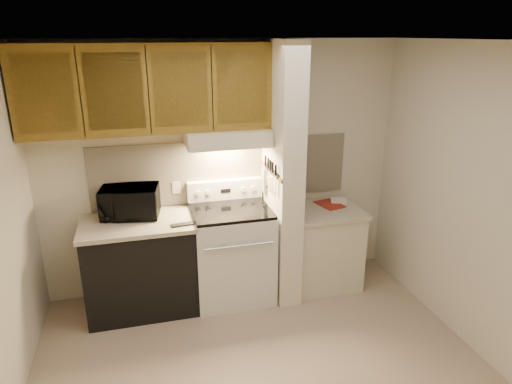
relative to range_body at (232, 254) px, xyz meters
name	(u,v)px	position (x,y,z in m)	size (l,w,h in m)	color
floor	(263,370)	(0.00, -1.16, -0.46)	(3.60, 3.60, 0.00)	tan
ceiling	(265,41)	(0.00, -1.16, 2.04)	(3.60, 3.60, 0.00)	white
wall_back	(223,169)	(0.00, 0.34, 0.79)	(3.60, 0.02, 2.50)	beige
wall_right	(479,203)	(1.80, -1.16, 0.79)	(0.02, 3.00, 2.50)	beige
backsplash	(224,171)	(0.00, 0.33, 0.78)	(2.60, 0.02, 0.63)	beige
range_body	(232,254)	(0.00, 0.00, 0.00)	(0.76, 0.65, 0.92)	silver
oven_window	(239,266)	(0.00, -0.32, 0.04)	(0.50, 0.01, 0.30)	black
oven_handle	(239,246)	(0.00, -0.35, 0.26)	(0.02, 0.02, 0.65)	silver
cooktop	(231,210)	(0.00, 0.00, 0.48)	(0.74, 0.64, 0.03)	black
range_backguard	(225,189)	(0.00, 0.28, 0.59)	(0.76, 0.08, 0.20)	silver
range_display	(226,191)	(0.00, 0.24, 0.59)	(0.10, 0.01, 0.04)	black
range_knob_left_outer	(198,193)	(-0.28, 0.24, 0.59)	(0.05, 0.05, 0.02)	silver
range_knob_left_inner	(208,192)	(-0.18, 0.24, 0.59)	(0.05, 0.05, 0.02)	silver
range_knob_right_inner	(243,189)	(0.18, 0.24, 0.59)	(0.05, 0.05, 0.02)	silver
range_knob_right_outer	(253,189)	(0.28, 0.24, 0.59)	(0.05, 0.05, 0.02)	silver
dishwasher_front	(141,267)	(-0.88, 0.01, -0.03)	(1.00, 0.63, 0.87)	black
left_countertop	(137,223)	(-0.88, 0.01, 0.43)	(1.04, 0.67, 0.04)	#C0B497
spoon_rest	(183,224)	(-0.48, -0.19, 0.46)	(0.22, 0.07, 0.01)	black
teal_jar	(142,207)	(-0.83, 0.23, 0.50)	(0.09, 0.09, 0.10)	#2C6462
outlet	(176,188)	(-0.48, 0.32, 0.64)	(0.08, 0.01, 0.12)	beige
microwave	(130,202)	(-0.93, 0.15, 0.59)	(0.52, 0.35, 0.29)	black
partition_pillar	(282,175)	(0.51, -0.01, 0.79)	(0.22, 0.70, 2.50)	beige
pillar_trim	(271,171)	(0.39, -0.01, 0.84)	(0.01, 0.70, 0.04)	brown
knife_strip	(272,170)	(0.39, -0.06, 0.86)	(0.02, 0.42, 0.04)	black
knife_blade_a	(276,186)	(0.38, -0.23, 0.76)	(0.01, 0.04, 0.16)	silver
knife_handle_a	(276,170)	(0.38, -0.22, 0.91)	(0.02, 0.02, 0.10)	black
knife_blade_b	(272,184)	(0.38, -0.13, 0.75)	(0.01, 0.04, 0.18)	silver
knife_handle_b	(273,167)	(0.38, -0.13, 0.91)	(0.02, 0.02, 0.10)	black
knife_blade_c	(270,183)	(0.38, -0.06, 0.74)	(0.01, 0.04, 0.20)	silver
knife_handle_c	(271,165)	(0.38, -0.06, 0.91)	(0.02, 0.02, 0.10)	black
knife_blade_d	(268,178)	(0.38, 0.03, 0.76)	(0.01, 0.04, 0.16)	silver
knife_handle_d	(268,163)	(0.38, 0.02, 0.91)	(0.02, 0.02, 0.10)	black
knife_blade_e	(266,177)	(0.38, 0.10, 0.75)	(0.01, 0.04, 0.18)	silver
knife_handle_e	(265,161)	(0.38, 0.11, 0.91)	(0.02, 0.02, 0.10)	black
oven_mitt	(264,180)	(0.38, 0.17, 0.70)	(0.03, 0.10, 0.25)	slate
right_cab_base	(322,248)	(0.97, -0.01, -0.06)	(0.70, 0.60, 0.81)	beige
right_countertop	(324,211)	(0.97, -0.01, 0.37)	(0.74, 0.64, 0.04)	#C0B497
red_folder	(330,204)	(1.07, 0.09, 0.39)	(0.21, 0.29, 0.01)	maroon
white_box	(339,201)	(1.19, 0.13, 0.41)	(0.16, 0.11, 0.04)	white
range_hood	(227,137)	(0.00, 0.12, 1.17)	(0.78, 0.44, 0.15)	beige
hood_lip	(232,147)	(0.00, -0.08, 1.12)	(0.78, 0.04, 0.06)	beige
upper_cabinets	(148,89)	(-0.69, 0.17, 1.62)	(2.18, 0.33, 0.77)	brown
cab_door_a	(44,94)	(-1.51, 0.01, 1.62)	(0.46, 0.01, 0.63)	brown
cab_gap_a	(80,93)	(-1.23, 0.01, 1.62)	(0.01, 0.01, 0.73)	black
cab_door_b	(115,92)	(-0.96, 0.01, 1.62)	(0.46, 0.01, 0.63)	brown
cab_gap_b	(148,91)	(-0.69, 0.01, 1.62)	(0.01, 0.01, 0.73)	black
cab_door_c	(181,90)	(-0.42, 0.01, 1.62)	(0.46, 0.01, 0.63)	brown
cab_gap_c	(212,89)	(-0.14, 0.01, 1.62)	(0.01, 0.01, 0.73)	black
cab_door_d	(242,88)	(0.13, 0.01, 1.62)	(0.46, 0.01, 0.63)	brown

